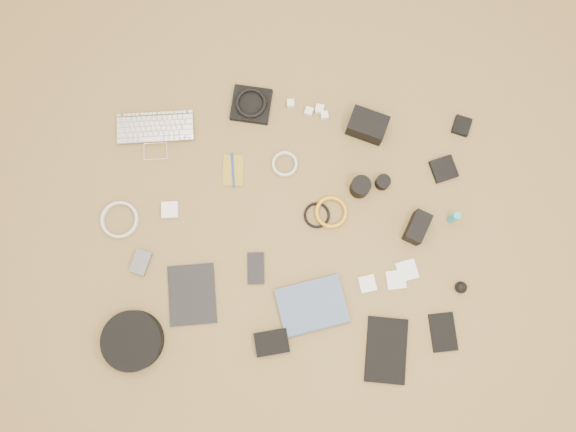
{
  "coord_description": "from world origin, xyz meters",
  "views": [
    {
      "loc": [
        0.01,
        -0.31,
        2.16
      ],
      "look_at": [
        0.01,
        0.04,
        0.02
      ],
      "focal_mm": 35.0,
      "sensor_mm": 36.0,
      "label": 1
    }
  ],
  "objects_px": {
    "paperback": "(318,330)",
    "phone": "(256,268)",
    "tablet": "(192,294)",
    "dslr_camera": "(367,126)",
    "laptop": "(156,138)",
    "headphone_case": "(133,341)"
  },
  "relations": [
    {
      "from": "tablet",
      "to": "dslr_camera",
      "type": "bearing_deg",
      "value": 39.44
    },
    {
      "from": "tablet",
      "to": "headphone_case",
      "type": "height_order",
      "value": "headphone_case"
    },
    {
      "from": "dslr_camera",
      "to": "headphone_case",
      "type": "bearing_deg",
      "value": -116.58
    },
    {
      "from": "laptop",
      "to": "headphone_case",
      "type": "xyz_separation_m",
      "value": [
        -0.03,
        -0.79,
        0.02
      ]
    },
    {
      "from": "phone",
      "to": "paperback",
      "type": "bearing_deg",
      "value": -45.83
    },
    {
      "from": "dslr_camera",
      "to": "paperback",
      "type": "height_order",
      "value": "dslr_camera"
    },
    {
      "from": "dslr_camera",
      "to": "phone",
      "type": "height_order",
      "value": "dslr_camera"
    },
    {
      "from": "dslr_camera",
      "to": "headphone_case",
      "type": "xyz_separation_m",
      "value": [
        -0.87,
        -0.85,
        -0.01
      ]
    },
    {
      "from": "paperback",
      "to": "phone",
      "type": "bearing_deg",
      "value": 31.4
    },
    {
      "from": "tablet",
      "to": "headphone_case",
      "type": "xyz_separation_m",
      "value": [
        -0.21,
        -0.18,
        0.03
      ]
    },
    {
      "from": "laptop",
      "to": "phone",
      "type": "xyz_separation_m",
      "value": [
        0.41,
        -0.51,
        -0.01
      ]
    },
    {
      "from": "dslr_camera",
      "to": "headphone_case",
      "type": "distance_m",
      "value": 1.22
    },
    {
      "from": "laptop",
      "to": "paperback",
      "type": "distance_m",
      "value": 0.99
    },
    {
      "from": "laptop",
      "to": "headphone_case",
      "type": "bearing_deg",
      "value": -97.04
    },
    {
      "from": "tablet",
      "to": "laptop",
      "type": "bearing_deg",
      "value": 99.91
    },
    {
      "from": "headphone_case",
      "to": "dslr_camera",
      "type": "bearing_deg",
      "value": 44.26
    },
    {
      "from": "tablet",
      "to": "phone",
      "type": "relative_size",
      "value": 1.86
    },
    {
      "from": "phone",
      "to": "paperback",
      "type": "relative_size",
      "value": 0.49
    },
    {
      "from": "laptop",
      "to": "paperback",
      "type": "height_order",
      "value": "same"
    },
    {
      "from": "laptop",
      "to": "dslr_camera",
      "type": "bearing_deg",
      "value": -0.3
    },
    {
      "from": "laptop",
      "to": "headphone_case",
      "type": "height_order",
      "value": "headphone_case"
    },
    {
      "from": "dslr_camera",
      "to": "phone",
      "type": "relative_size",
      "value": 1.19
    }
  ]
}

